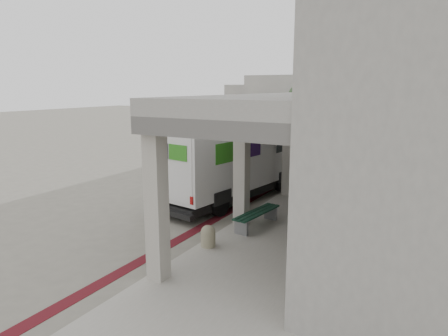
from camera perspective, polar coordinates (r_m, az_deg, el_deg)
The scene contains 12 objects.
ground at distance 12.99m, azimuth -6.92°, elevation -7.60°, with size 120.00×120.00×0.00m, color slate.
bike_lane_stripe at distance 14.09m, azimuth 1.22°, elevation -5.95°, with size 0.35×40.00×0.01m, color #4E0F16.
sidewalk at distance 11.22m, azimuth 10.13°, elevation -10.53°, with size 4.40×28.00×0.12m, color gray.
transit_building at distance 14.40m, azimuth 27.52°, elevation 6.91°, with size 7.60×17.00×7.00m.
distant_backdrop at distance 46.89m, azimuth 16.94°, elevation 9.16°, with size 28.00×10.00×6.50m.
tree_left at distance 39.83m, azimuth 11.40°, elevation 9.78°, with size 3.20×3.20×4.80m.
tree_mid at distance 40.24m, azimuth 21.95°, elevation 9.20°, with size 3.20×3.20×4.80m.
fedex_truck at distance 14.98m, azimuth 0.87°, elevation 1.15°, with size 3.07×7.00×2.89m.
bench at distance 12.04m, azimuth 4.72°, elevation -6.82°, with size 0.68×2.03×0.47m.
bollard_near at distance 10.60m, azimuth -2.29°, elevation -9.66°, with size 0.39×0.39×0.58m.
bollard_far at distance 13.91m, azimuth 12.06°, elevation -4.67°, with size 0.40×0.40×0.60m.
utility_cabinet at distance 14.64m, azimuth 16.52°, elevation -3.07°, with size 0.49×0.66×1.10m, color slate.
Camera 1 is at (7.30, -9.87, 4.24)m, focal length 32.00 mm.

